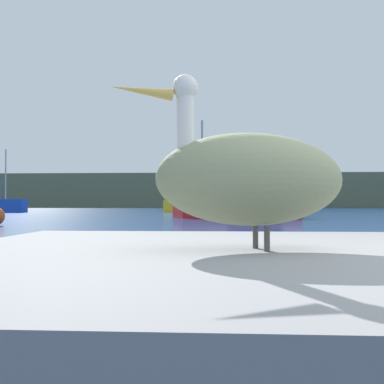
# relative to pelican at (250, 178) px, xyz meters

# --- Properties ---
(hillside_backdrop) EXTENTS (140.00, 16.79, 5.75)m
(hillside_backdrop) POSITION_rel_pelican_xyz_m (1.39, 82.29, 1.90)
(hillside_backdrop) COLOR #5B664C
(hillside_backdrop) RESTS_ON ground
(pier_dock) EXTENTS (3.43, 3.10, 0.60)m
(pier_dock) POSITION_rel_pelican_xyz_m (0.01, 0.00, -0.68)
(pier_dock) COLOR gray
(pier_dock) RESTS_ON ground
(pelican) EXTENTS (1.27, 0.73, 0.90)m
(pelican) POSITION_rel_pelican_xyz_m (0.00, 0.00, 0.00)
(pelican) COLOR gray
(pelican) RESTS_ON pier_dock
(fishing_boat_yellow) EXTENTS (7.45, 2.81, 3.88)m
(fishing_boat_yellow) POSITION_rel_pelican_xyz_m (-1.18, 39.13, -0.05)
(fishing_boat_yellow) COLOR yellow
(fishing_boat_yellow) RESTS_ON ground
(fishing_boat_red) EXTENTS (7.38, 4.42, 5.43)m
(fishing_boat_red) POSITION_rel_pelican_xyz_m (1.12, 24.19, -0.05)
(fishing_boat_red) COLOR red
(fishing_boat_red) RESTS_ON ground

